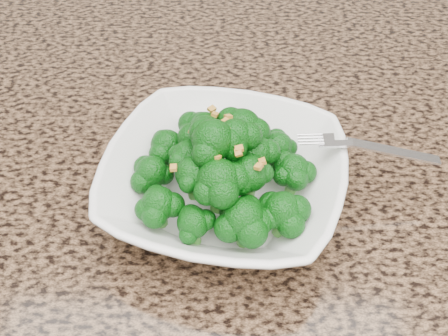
# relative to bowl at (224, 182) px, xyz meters

# --- Properties ---
(granite_counter) EXTENTS (1.64, 1.04, 0.03)m
(granite_counter) POSITION_rel_bowl_xyz_m (-0.09, 0.08, -0.05)
(granite_counter) COLOR brown
(granite_counter) RESTS_ON cabinet
(bowl) EXTENTS (0.30, 0.30, 0.06)m
(bowl) POSITION_rel_bowl_xyz_m (0.00, 0.00, 0.00)
(bowl) COLOR white
(bowl) RESTS_ON granite_counter
(broccoli_pile) EXTENTS (0.22, 0.22, 0.07)m
(broccoli_pile) POSITION_rel_bowl_xyz_m (0.00, -0.00, 0.07)
(broccoli_pile) COLOR #084B0A
(broccoli_pile) RESTS_ON bowl
(garlic_topping) EXTENTS (0.13, 0.13, 0.01)m
(garlic_topping) POSITION_rel_bowl_xyz_m (0.00, 0.00, 0.10)
(garlic_topping) COLOR gold
(garlic_topping) RESTS_ON broccoli_pile
(fork) EXTENTS (0.16, 0.03, 0.01)m
(fork) POSITION_rel_bowl_xyz_m (0.12, 0.02, 0.04)
(fork) COLOR silver
(fork) RESTS_ON bowl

